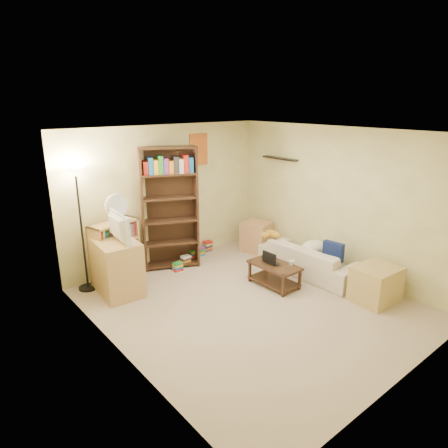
{
  "coord_description": "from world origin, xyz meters",
  "views": [
    {
      "loc": [
        -3.67,
        -3.83,
        2.91
      ],
      "look_at": [
        0.11,
        0.75,
        1.05
      ],
      "focal_mm": 32.0,
      "sensor_mm": 36.0,
      "label": 1
    }
  ],
  "objects_px": {
    "mug": "(291,263)",
    "tall_bookshelf": "(170,206)",
    "coffee_table": "(274,272)",
    "desk_fan": "(116,208)",
    "short_bookshelf": "(115,252)",
    "television": "(114,227)",
    "sofa": "(310,259)",
    "tabby_cat": "(272,234)",
    "laptop": "(274,262)",
    "end_cabinet": "(376,284)",
    "floor_lamp": "(78,193)",
    "side_table": "(256,236)",
    "tv_stand": "(118,268)"
  },
  "relations": [
    {
      "from": "mug",
      "to": "tall_bookshelf",
      "type": "height_order",
      "value": "tall_bookshelf"
    },
    {
      "from": "coffee_table",
      "to": "desk_fan",
      "type": "xyz_separation_m",
      "value": [
        -1.85,
        1.72,
        1.04
      ]
    },
    {
      "from": "short_bookshelf",
      "to": "television",
      "type": "bearing_deg",
      "value": -126.46
    },
    {
      "from": "mug",
      "to": "desk_fan",
      "type": "bearing_deg",
      "value": 136.39
    },
    {
      "from": "mug",
      "to": "coffee_table",
      "type": "bearing_deg",
      "value": 129.38
    },
    {
      "from": "television",
      "to": "desk_fan",
      "type": "relative_size",
      "value": 1.66
    },
    {
      "from": "sofa",
      "to": "tabby_cat",
      "type": "relative_size",
      "value": 4.41
    },
    {
      "from": "coffee_table",
      "to": "television",
      "type": "relative_size",
      "value": 1.1
    },
    {
      "from": "coffee_table",
      "to": "laptop",
      "type": "xyz_separation_m",
      "value": [
        0.05,
        0.06,
        0.15
      ]
    },
    {
      "from": "short_bookshelf",
      "to": "tabby_cat",
      "type": "bearing_deg",
      "value": -39.67
    },
    {
      "from": "sofa",
      "to": "television",
      "type": "relative_size",
      "value": 2.38
    },
    {
      "from": "laptop",
      "to": "end_cabinet",
      "type": "bearing_deg",
      "value": -152.89
    },
    {
      "from": "coffee_table",
      "to": "desk_fan",
      "type": "bearing_deg",
      "value": 135.92
    },
    {
      "from": "television",
      "to": "floor_lamp",
      "type": "height_order",
      "value": "floor_lamp"
    },
    {
      "from": "laptop",
      "to": "desk_fan",
      "type": "xyz_separation_m",
      "value": [
        -1.9,
        1.66,
        0.88
      ]
    },
    {
      "from": "tabby_cat",
      "to": "end_cabinet",
      "type": "height_order",
      "value": "tabby_cat"
    },
    {
      "from": "side_table",
      "to": "tabby_cat",
      "type": "bearing_deg",
      "value": -114.39
    },
    {
      "from": "television",
      "to": "sofa",
      "type": "bearing_deg",
      "value": -111.87
    },
    {
      "from": "mug",
      "to": "sofa",
      "type": "bearing_deg",
      "value": 11.69
    },
    {
      "from": "floor_lamp",
      "to": "end_cabinet",
      "type": "bearing_deg",
      "value": -44.61
    },
    {
      "from": "sofa",
      "to": "television",
      "type": "xyz_separation_m",
      "value": [
        -2.88,
        1.42,
        0.82
      ]
    },
    {
      "from": "television",
      "to": "end_cabinet",
      "type": "bearing_deg",
      "value": -128.74
    },
    {
      "from": "sofa",
      "to": "end_cabinet",
      "type": "distance_m",
      "value": 1.26
    },
    {
      "from": "tabby_cat",
      "to": "tall_bookshelf",
      "type": "bearing_deg",
      "value": 141.92
    },
    {
      "from": "tv_stand",
      "to": "tabby_cat",
      "type": "bearing_deg",
      "value": -11.18
    },
    {
      "from": "sofa",
      "to": "laptop",
      "type": "distance_m",
      "value": 0.79
    },
    {
      "from": "tall_bookshelf",
      "to": "end_cabinet",
      "type": "height_order",
      "value": "tall_bookshelf"
    },
    {
      "from": "floor_lamp",
      "to": "end_cabinet",
      "type": "height_order",
      "value": "floor_lamp"
    },
    {
      "from": "sofa",
      "to": "short_bookshelf",
      "type": "relative_size",
      "value": 1.77
    },
    {
      "from": "sofa",
      "to": "short_bookshelf",
      "type": "bearing_deg",
      "value": 54.58
    },
    {
      "from": "television",
      "to": "floor_lamp",
      "type": "distance_m",
      "value": 0.75
    },
    {
      "from": "tabby_cat",
      "to": "coffee_table",
      "type": "bearing_deg",
      "value": -132.17
    },
    {
      "from": "coffee_table",
      "to": "end_cabinet",
      "type": "distance_m",
      "value": 1.54
    },
    {
      "from": "mug",
      "to": "short_bookshelf",
      "type": "bearing_deg",
      "value": 136.5
    },
    {
      "from": "coffee_table",
      "to": "end_cabinet",
      "type": "height_order",
      "value": "end_cabinet"
    },
    {
      "from": "mug",
      "to": "side_table",
      "type": "distance_m",
      "value": 1.71
    },
    {
      "from": "tall_bookshelf",
      "to": "short_bookshelf",
      "type": "bearing_deg",
      "value": -157.72
    },
    {
      "from": "television",
      "to": "side_table",
      "type": "bearing_deg",
      "value": -85.78
    },
    {
      "from": "sofa",
      "to": "side_table",
      "type": "distance_m",
      "value": 1.42
    },
    {
      "from": "laptop",
      "to": "tv_stand",
      "type": "xyz_separation_m",
      "value": [
        -2.12,
        1.29,
        0.05
      ]
    },
    {
      "from": "coffee_table",
      "to": "floor_lamp",
      "type": "bearing_deg",
      "value": 141.59
    },
    {
      "from": "side_table",
      "to": "end_cabinet",
      "type": "distance_m",
      "value": 2.67
    },
    {
      "from": "television",
      "to": "side_table",
      "type": "height_order",
      "value": "television"
    },
    {
      "from": "mug",
      "to": "side_table",
      "type": "bearing_deg",
      "value": 64.92
    },
    {
      "from": "short_bookshelf",
      "to": "end_cabinet",
      "type": "relative_size",
      "value": 1.58
    },
    {
      "from": "mug",
      "to": "end_cabinet",
      "type": "relative_size",
      "value": 0.15
    },
    {
      "from": "end_cabinet",
      "to": "tall_bookshelf",
      "type": "bearing_deg",
      "value": 118.32
    },
    {
      "from": "coffee_table",
      "to": "television",
      "type": "distance_m",
      "value": 2.62
    },
    {
      "from": "coffee_table",
      "to": "tv_stand",
      "type": "height_order",
      "value": "tv_stand"
    },
    {
      "from": "laptop",
      "to": "floor_lamp",
      "type": "height_order",
      "value": "floor_lamp"
    }
  ]
}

